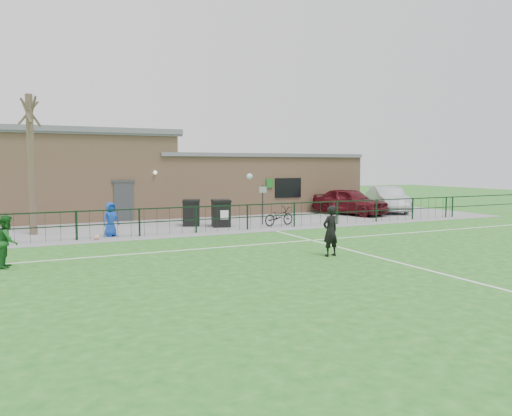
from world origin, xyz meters
name	(u,v)px	position (x,y,z in m)	size (l,w,h in m)	color
ground	(325,262)	(0.00, 0.00, 0.00)	(90.00, 90.00, 0.00)	#1F5F1C
paving_strip	(190,219)	(0.00, 13.50, 0.01)	(34.00, 13.00, 0.02)	gray
pitch_line_touch	(229,232)	(0.00, 7.80, 0.00)	(28.00, 0.10, 0.01)	white
pitch_line_mid	(267,244)	(0.00, 4.00, 0.00)	(28.00, 0.10, 0.01)	white
pitch_line_perp	(376,257)	(2.00, 0.00, 0.00)	(0.10, 16.00, 0.01)	white
perimeter_fence	(227,218)	(0.00, 8.00, 0.60)	(28.00, 0.10, 1.20)	black
bare_tree	(31,165)	(-8.00, 10.50, 3.00)	(0.30, 0.30, 6.00)	#4C3C2E
wheelie_bin_left	(191,214)	(-0.88, 10.54, 0.62)	(0.80, 0.90, 1.20)	black
wheelie_bin_right	(221,214)	(0.31, 9.58, 0.63)	(0.81, 0.92, 1.23)	black
sign_post	(263,205)	(2.48, 9.41, 1.02)	(0.06, 0.06, 2.00)	black
car_maroon	(350,201)	(9.46, 11.65, 0.82)	(1.89, 4.69, 1.60)	#4A0D14
car_silver	(388,199)	(12.69, 12.03, 0.82)	(1.70, 4.86, 1.60)	#A2A6AA
bicycle_e	(279,216)	(3.05, 8.74, 0.48)	(0.60, 1.73, 0.91)	black
spectator_child	(111,219)	(-5.09, 8.50, 0.74)	(0.70, 0.46, 1.44)	#123EAF
goalkeeper_kick	(328,229)	(0.68, 0.88, 0.88)	(1.85, 3.69, 2.70)	black
outfield_player	(7,241)	(-8.90, 3.42, 0.78)	(0.75, 0.59, 1.55)	#18551E
ball_ground	(97,237)	(-5.78, 7.77, 0.12)	(0.23, 0.23, 0.23)	silver
clubhouse	(160,178)	(-0.88, 16.50, 2.22)	(24.25, 5.40, 4.96)	tan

